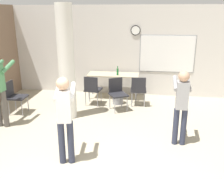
{
  "coord_description": "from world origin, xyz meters",
  "views": [
    {
      "loc": [
        0.83,
        -2.82,
        2.6
      ],
      "look_at": [
        0.13,
        2.22,
        1.0
      ],
      "focal_mm": 40.0,
      "sensor_mm": 36.0,
      "label": 1
    }
  ],
  "objects_px": {
    "chair_table_left": "(92,88)",
    "chair_table_right": "(138,89)",
    "chair_by_left_wall": "(15,95)",
    "person_playing_side": "(182,102)",
    "bottle_on_table": "(118,72)",
    "folding_table": "(113,76)",
    "person_playing_front": "(65,114)",
    "chair_table_front": "(117,92)"
  },
  "relations": [
    {
      "from": "folding_table",
      "to": "chair_table_right",
      "type": "xyz_separation_m",
      "value": [
        0.81,
        -0.63,
        -0.19
      ]
    },
    {
      "from": "chair_table_front",
      "to": "chair_table_right",
      "type": "relative_size",
      "value": 1.0
    },
    {
      "from": "bottle_on_table",
      "to": "chair_table_right",
      "type": "relative_size",
      "value": 0.32
    },
    {
      "from": "chair_table_front",
      "to": "chair_table_right",
      "type": "bearing_deg",
      "value": 33.0
    },
    {
      "from": "chair_table_front",
      "to": "person_playing_side",
      "type": "distance_m",
      "value": 2.26
    },
    {
      "from": "chair_table_left",
      "to": "person_playing_front",
      "type": "distance_m",
      "value": 2.89
    },
    {
      "from": "folding_table",
      "to": "chair_table_left",
      "type": "bearing_deg",
      "value": -123.26
    },
    {
      "from": "chair_by_left_wall",
      "to": "chair_table_right",
      "type": "height_order",
      "value": "same"
    },
    {
      "from": "chair_by_left_wall",
      "to": "person_playing_side",
      "type": "relative_size",
      "value": 0.57
    },
    {
      "from": "chair_table_front",
      "to": "chair_by_left_wall",
      "type": "xyz_separation_m",
      "value": [
        -2.64,
        -0.63,
        0.0
      ]
    },
    {
      "from": "person_playing_front",
      "to": "person_playing_side",
      "type": "xyz_separation_m",
      "value": [
        2.06,
        0.94,
        -0.03
      ]
    },
    {
      "from": "bottle_on_table",
      "to": "person_playing_side",
      "type": "bearing_deg",
      "value": -58.61
    },
    {
      "from": "chair_table_left",
      "to": "person_playing_front",
      "type": "relative_size",
      "value": 0.55
    },
    {
      "from": "chair_table_left",
      "to": "chair_by_left_wall",
      "type": "distance_m",
      "value": 2.08
    },
    {
      "from": "chair_table_left",
      "to": "chair_table_front",
      "type": "distance_m",
      "value": 0.78
    },
    {
      "from": "folding_table",
      "to": "chair_by_left_wall",
      "type": "height_order",
      "value": "chair_by_left_wall"
    },
    {
      "from": "bottle_on_table",
      "to": "chair_by_left_wall",
      "type": "xyz_separation_m",
      "value": [
        -2.54,
        -1.5,
        -0.35
      ]
    },
    {
      "from": "chair_table_front",
      "to": "chair_by_left_wall",
      "type": "distance_m",
      "value": 2.71
    },
    {
      "from": "bottle_on_table",
      "to": "chair_table_right",
      "type": "height_order",
      "value": "bottle_on_table"
    },
    {
      "from": "chair_table_left",
      "to": "bottle_on_table",
      "type": "bearing_deg",
      "value": 44.89
    },
    {
      "from": "chair_table_front",
      "to": "chair_by_left_wall",
      "type": "height_order",
      "value": "same"
    },
    {
      "from": "person_playing_side",
      "to": "chair_by_left_wall",
      "type": "bearing_deg",
      "value": 165.54
    },
    {
      "from": "folding_table",
      "to": "chair_table_right",
      "type": "relative_size",
      "value": 1.8
    },
    {
      "from": "bottle_on_table",
      "to": "chair_table_left",
      "type": "xyz_separation_m",
      "value": [
        -0.64,
        -0.64,
        -0.35
      ]
    },
    {
      "from": "person_playing_side",
      "to": "bottle_on_table",
      "type": "bearing_deg",
      "value": 121.39
    },
    {
      "from": "bottle_on_table",
      "to": "chair_table_right",
      "type": "distance_m",
      "value": 0.91
    },
    {
      "from": "chair_table_right",
      "to": "chair_by_left_wall",
      "type": "bearing_deg",
      "value": -162.8
    },
    {
      "from": "person_playing_front",
      "to": "person_playing_side",
      "type": "bearing_deg",
      "value": 24.56
    },
    {
      "from": "chair_by_left_wall",
      "to": "person_playing_front",
      "type": "distance_m",
      "value": 2.89
    },
    {
      "from": "bottle_on_table",
      "to": "chair_table_front",
      "type": "bearing_deg",
      "value": -83.55
    },
    {
      "from": "chair_table_front",
      "to": "person_playing_front",
      "type": "distance_m",
      "value": 2.73
    },
    {
      "from": "chair_table_left",
      "to": "person_playing_side",
      "type": "height_order",
      "value": "person_playing_side"
    },
    {
      "from": "chair_by_left_wall",
      "to": "chair_table_left",
      "type": "bearing_deg",
      "value": 24.37
    },
    {
      "from": "person_playing_side",
      "to": "chair_table_left",
      "type": "bearing_deg",
      "value": 139.01
    },
    {
      "from": "chair_table_right",
      "to": "person_playing_side",
      "type": "relative_size",
      "value": 0.57
    },
    {
      "from": "chair_table_left",
      "to": "chair_table_right",
      "type": "xyz_separation_m",
      "value": [
        1.3,
        0.13,
        0.0
      ]
    },
    {
      "from": "person_playing_front",
      "to": "person_playing_side",
      "type": "height_order",
      "value": "person_playing_front"
    },
    {
      "from": "chair_table_left",
      "to": "chair_table_right",
      "type": "bearing_deg",
      "value": 5.74
    },
    {
      "from": "chair_table_right",
      "to": "person_playing_front",
      "type": "xyz_separation_m",
      "value": [
        -1.16,
        -2.99,
        0.42
      ]
    },
    {
      "from": "chair_table_left",
      "to": "folding_table",
      "type": "bearing_deg",
      "value": 56.74
    },
    {
      "from": "bottle_on_table",
      "to": "chair_table_left",
      "type": "relative_size",
      "value": 0.32
    },
    {
      "from": "folding_table",
      "to": "chair_by_left_wall",
      "type": "relative_size",
      "value": 1.8
    }
  ]
}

